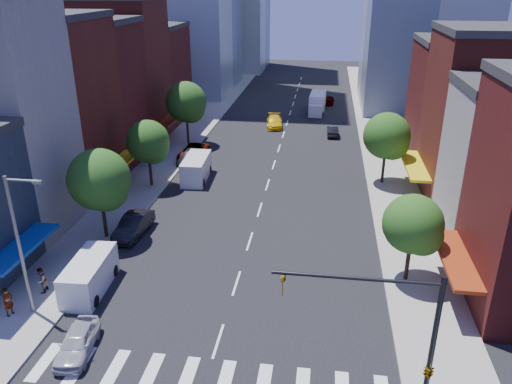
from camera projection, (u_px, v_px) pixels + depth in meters
The scene contains 29 objects.
ground at pixel (218, 341), 28.66m from camera, with size 220.00×220.00×0.00m, color black.
sidewalk_left at pixel (189, 135), 66.68m from camera, with size 5.00×120.00×0.15m, color gray.
sidewalk_right at pixel (380, 142), 63.47m from camera, with size 5.00×120.00×0.15m, color gray.
crosswalk at pixel (206, 379), 25.93m from camera, with size 19.00×3.00×0.01m, color silver.
bldg_left_2 at pixel (43, 108), 46.90m from camera, with size 12.00×9.00×16.00m, color #581A14.
bldg_left_3 at pixel (84, 95), 54.84m from camera, with size 12.00×8.00×15.00m, color #521414.
bldg_left_4 at pixel (114, 72), 62.19m from camera, with size 12.00×9.00×17.00m, color #581A14.
bldg_left_5 at pixel (142, 75), 71.63m from camera, with size 12.00×10.00×13.00m, color #521414.
bldg_right_2 at pixel (500, 120), 44.89m from camera, with size 12.00×10.00×15.00m, color #581A14.
bldg_right_3 at pixel (470, 106), 54.39m from camera, with size 12.00×10.00×13.00m, color #521414.
traffic_signal at pixel (418, 354), 21.66m from camera, with size 7.24×2.24×8.00m.
streetlight at pixel (21, 238), 29.02m from camera, with size 2.25×0.25×9.00m.
tree_left_near at pixel (101, 182), 38.16m from camera, with size 4.80×4.80×7.30m.
tree_left_mid at pixel (149, 143), 48.32m from camera, with size 4.20×4.20×6.65m.
tree_left_far at pixel (187, 104), 60.80m from camera, with size 5.00×5.00×7.75m.
tree_right_near at pixel (415, 227), 32.74m from camera, with size 4.00×4.00×6.20m.
tree_right_far at pixel (388, 138), 48.88m from camera, with size 4.60×4.60×7.20m.
parked_car_front at pixel (77, 342), 27.53m from camera, with size 1.67×4.15×1.42m, color #B3B3B8.
parked_car_second at pixel (133, 225), 40.35m from camera, with size 1.74×4.98×1.64m, color black.
parked_car_third at pixel (193, 152), 57.68m from camera, with size 2.60×5.63×1.57m, color #999999.
parked_car_rear at pixel (190, 156), 56.48m from camera, with size 1.99×4.89×1.42m, color black.
cargo_van_near at pixel (89, 276), 32.87m from camera, with size 2.46×5.45×2.27m.
cargo_van_far at pixel (196, 169), 51.37m from camera, with size 2.55×5.75×2.40m.
taxi at pixel (275, 122), 70.14m from camera, with size 2.11×5.18×1.50m, color yellow.
traffic_car_oncoming at pixel (332, 131), 66.21m from camera, with size 1.41×4.05×1.33m, color black.
traffic_car_far at pixel (329, 100), 83.29m from camera, with size 1.64×4.07×1.39m, color #999999.
box_truck at pixel (317, 104), 77.40m from camera, with size 2.58×7.47×2.97m.
pedestrian_near at pixel (8, 302), 30.33m from camera, with size 0.69×0.45×1.89m, color #999999.
pedestrian_far at pixel (41, 280), 32.59m from camera, with size 0.87×0.68×1.78m, color #999999.
Camera 1 is at (5.36, -22.48, 19.13)m, focal length 35.00 mm.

